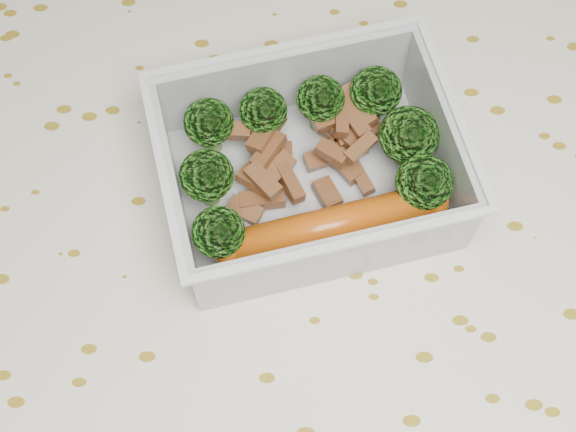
{
  "coord_description": "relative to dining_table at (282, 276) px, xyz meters",
  "views": [
    {
      "loc": [
        0.0,
        -0.2,
        1.19
      ],
      "look_at": [
        0.0,
        -0.01,
        0.78
      ],
      "focal_mm": 50.0,
      "sensor_mm": 36.0,
      "label": 1
    }
  ],
  "objects": [
    {
      "name": "broccoli_florets",
      "position": [
        0.02,
        0.04,
        0.12
      ],
      "size": [
        0.15,
        0.12,
        0.04
      ],
      "color": "#608C3F",
      "rests_on": "lunch_container"
    },
    {
      "name": "tablecloth",
      "position": [
        0.0,
        0.0,
        0.05
      ],
      "size": [
        1.46,
        0.96,
        0.19
      ],
      "color": "silver",
      "rests_on": "dining_table"
    },
    {
      "name": "lunch_container",
      "position": [
        0.02,
        0.02,
        0.11
      ],
      "size": [
        0.19,
        0.17,
        0.06
      ],
      "color": "silver",
      "rests_on": "tablecloth"
    },
    {
      "name": "meat_pile",
      "position": [
        0.02,
        0.04,
        0.11
      ],
      "size": [
        0.1,
        0.09,
        0.03
      ],
      "color": "brown",
      "rests_on": "lunch_container"
    },
    {
      "name": "sausage",
      "position": [
        0.03,
        -0.01,
        0.11
      ],
      "size": [
        0.13,
        0.05,
        0.02
      ],
      "color": "#AF4A0B",
      "rests_on": "lunch_container"
    },
    {
      "name": "dining_table",
      "position": [
        0.0,
        0.0,
        0.0
      ],
      "size": [
        1.4,
        0.9,
        0.75
      ],
      "color": "brown",
      "rests_on": "ground"
    }
  ]
}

